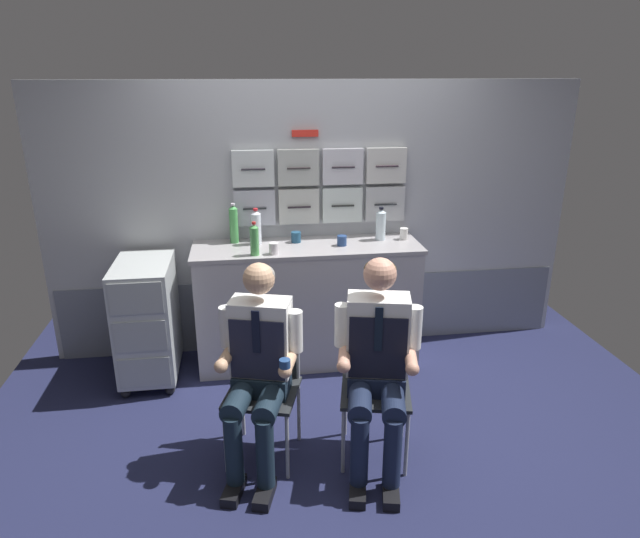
{
  "coord_description": "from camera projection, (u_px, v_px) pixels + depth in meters",
  "views": [
    {
      "loc": [
        -0.56,
        -2.95,
        2.21
      ],
      "look_at": [
        -0.13,
        0.18,
        1.09
      ],
      "focal_mm": 31.5,
      "sensor_mm": 36.0,
      "label": 1
    }
  ],
  "objects": [
    {
      "name": "ground",
      "position": [
        343.0,
        441.0,
        3.57
      ],
      "size": [
        4.8,
        4.8,
        0.04
      ],
      "primitive_type": "cube",
      "color": "#1E2243"
    },
    {
      "name": "galley_bulkhead",
      "position": [
        315.0,
        223.0,
        4.5
      ],
      "size": [
        4.2,
        0.14,
        2.15
      ],
      "color": "#B0B3BA",
      "rests_on": "ground"
    },
    {
      "name": "galley_counter",
      "position": [
        308.0,
        304.0,
        4.41
      ],
      "size": [
        1.73,
        0.53,
        0.96
      ],
      "color": "#ADA9AC",
      "rests_on": "ground"
    },
    {
      "name": "service_trolley",
      "position": [
        147.0,
        318.0,
        4.13
      ],
      "size": [
        0.4,
        0.65,
        0.91
      ],
      "color": "black",
      "rests_on": "ground"
    },
    {
      "name": "folding_chair_left",
      "position": [
        266.0,
        372.0,
        3.33
      ],
      "size": [
        0.5,
        0.5,
        0.85
      ],
      "color": "#A8AAAF",
      "rests_on": "ground"
    },
    {
      "name": "crew_member_left",
      "position": [
        258.0,
        362.0,
        3.13
      ],
      "size": [
        0.5,
        0.64,
        1.23
      ],
      "color": "black",
      "rests_on": "ground"
    },
    {
      "name": "folding_chair_right",
      "position": [
        376.0,
        371.0,
        3.35
      ],
      "size": [
        0.48,
        0.48,
        0.85
      ],
      "color": "#A8AAAF",
      "rests_on": "ground"
    },
    {
      "name": "crew_member_right",
      "position": [
        377.0,
        359.0,
        3.14
      ],
      "size": [
        0.5,
        0.65,
        1.25
      ],
      "color": "black",
      "rests_on": "ground"
    },
    {
      "name": "sparkling_bottle_green",
      "position": [
        254.0,
        240.0,
        4.0
      ],
      "size": [
        0.06,
        0.06,
        0.25
      ],
      "color": "#4D9D51",
      "rests_on": "galley_counter"
    },
    {
      "name": "water_bottle_blue_cap",
      "position": [
        381.0,
        224.0,
        4.36
      ],
      "size": [
        0.08,
        0.08,
        0.26
      ],
      "color": "silver",
      "rests_on": "galley_counter"
    },
    {
      "name": "water_bottle_tall",
      "position": [
        256.0,
        227.0,
        4.25
      ],
      "size": [
        0.08,
        0.08,
        0.28
      ],
      "color": "silver",
      "rests_on": "galley_counter"
    },
    {
      "name": "water_bottle_short",
      "position": [
        234.0,
        224.0,
        4.28
      ],
      "size": [
        0.07,
        0.07,
        0.31
      ],
      "color": "#4CA554",
      "rests_on": "galley_counter"
    },
    {
      "name": "coffee_cup_white",
      "position": [
        404.0,
        233.0,
        4.39
      ],
      "size": [
        0.06,
        0.06,
        0.09
      ],
      "color": "silver",
      "rests_on": "galley_counter"
    },
    {
      "name": "paper_cup_blue",
      "position": [
        296.0,
        237.0,
        4.32
      ],
      "size": [
        0.07,
        0.07,
        0.08
      ],
      "color": "navy",
      "rests_on": "galley_counter"
    },
    {
      "name": "espresso_cup_small",
      "position": [
        274.0,
        248.0,
        4.04
      ],
      "size": [
        0.07,
        0.07,
        0.08
      ],
      "color": "silver",
      "rests_on": "galley_counter"
    },
    {
      "name": "paper_cup_tan",
      "position": [
        342.0,
        240.0,
        4.24
      ],
      "size": [
        0.07,
        0.07,
        0.08
      ],
      "color": "navy",
      "rests_on": "galley_counter"
    }
  ]
}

